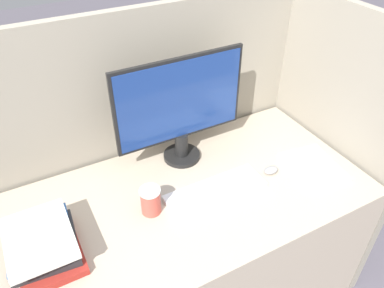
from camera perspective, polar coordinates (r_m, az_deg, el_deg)
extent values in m
cube|color=gray|center=(1.90, -6.99, -0.84)|extent=(1.96, 0.04, 1.41)
cube|color=gray|center=(2.03, 19.53, -0.10)|extent=(0.04, 0.84, 1.41)
cube|color=tan|center=(1.86, -0.93, -16.21)|extent=(1.56, 0.78, 0.75)
cylinder|color=black|center=(1.76, -1.57, -1.74)|extent=(0.17, 0.17, 0.02)
cylinder|color=black|center=(1.72, -1.60, -0.04)|extent=(0.06, 0.06, 0.11)
cube|color=black|center=(1.59, -1.84, 6.76)|extent=(0.59, 0.02, 0.38)
cube|color=navy|center=(1.59, -1.69, 6.61)|extent=(0.57, 0.01, 0.36)
cube|color=silver|center=(1.59, 3.61, -7.18)|extent=(0.43, 0.15, 0.02)
ellipsoid|color=gray|center=(1.71, 11.96, -3.90)|extent=(0.07, 0.05, 0.03)
cylinder|color=#BF4C3F|center=(1.49, -6.30, -8.71)|extent=(0.08, 0.08, 0.11)
cylinder|color=white|center=(1.45, -6.46, -7.13)|extent=(0.08, 0.08, 0.01)
cube|color=maroon|center=(1.46, -20.98, -15.32)|extent=(0.22, 0.28, 0.03)
cube|color=#262628|center=(1.44, -21.72, -14.23)|extent=(0.25, 0.26, 0.04)
cube|color=#264C8C|center=(1.43, -22.20, -13.20)|extent=(0.23, 0.28, 0.02)
cube|color=silver|center=(1.40, -22.34, -13.09)|extent=(0.22, 0.28, 0.02)
cube|color=white|center=(1.79, 17.96, -3.30)|extent=(0.25, 0.29, 0.01)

